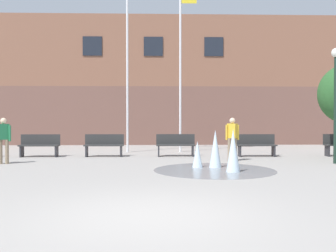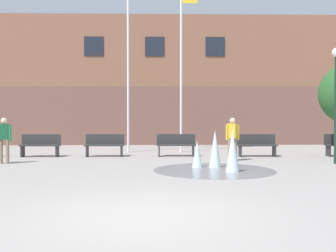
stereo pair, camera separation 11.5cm
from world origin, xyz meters
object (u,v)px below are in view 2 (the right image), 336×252
(flagpole_left, at_px, (129,55))
(lamp_post_right_lane, at_px, (336,88))
(park_bench_under_left_flagpole, at_px, (105,145))
(park_bench_center, at_px, (176,145))
(park_bench_near_trashcan, at_px, (257,145))
(adult_watching, at_px, (4,137))
(teen_by_trashcan, at_px, (233,136))
(park_bench_left_of_flagpoles, at_px, (40,145))
(flagpole_right, at_px, (182,63))

(flagpole_left, height_order, lamp_post_right_lane, flagpole_left)
(park_bench_under_left_flagpole, bearing_deg, flagpole_left, 67.02)
(park_bench_center, distance_m, park_bench_near_trashcan, 3.31)
(adult_watching, bearing_deg, park_bench_under_left_flagpole, 2.00)
(park_bench_under_left_flagpole, relative_size, teen_by_trashcan, 1.01)
(park_bench_left_of_flagpoles, xyz_separation_m, park_bench_center, (5.55, 0.05, 0.00))
(teen_by_trashcan, bearing_deg, park_bench_under_left_flagpole, 19.65)
(park_bench_left_of_flagpoles, height_order, teen_by_trashcan, teen_by_trashcan)
(teen_by_trashcan, height_order, flagpole_left, flagpole_left)
(park_bench_near_trashcan, relative_size, flagpole_left, 0.19)
(park_bench_center, height_order, park_bench_near_trashcan, same)
(park_bench_center, height_order, flagpole_left, flagpole_left)
(park_bench_center, bearing_deg, flagpole_left, 137.04)
(park_bench_under_left_flagpole, height_order, teen_by_trashcan, teen_by_trashcan)
(park_bench_under_left_flagpole, bearing_deg, park_bench_center, 0.55)
(teen_by_trashcan, relative_size, adult_watching, 1.00)
(teen_by_trashcan, distance_m, flagpole_left, 6.59)
(park_bench_near_trashcan, relative_size, lamp_post_right_lane, 0.40)
(lamp_post_right_lane, bearing_deg, teen_by_trashcan, 164.88)
(park_bench_left_of_flagpoles, distance_m, park_bench_under_left_flagpole, 2.61)
(park_bench_center, xyz_separation_m, park_bench_near_trashcan, (3.31, -0.18, 0.00))
(park_bench_under_left_flagpole, bearing_deg, flagpole_right, 31.13)
(park_bench_center, distance_m, adult_watching, 6.57)
(park_bench_left_of_flagpoles, height_order, flagpole_right, flagpole_right)
(teen_by_trashcan, xyz_separation_m, flagpole_left, (-4.10, 3.77, 3.53))
(park_bench_near_trashcan, bearing_deg, teen_by_trashcan, -128.64)
(flagpole_right, bearing_deg, park_bench_left_of_flagpoles, -161.21)
(park_bench_near_trashcan, bearing_deg, flagpole_right, 144.26)
(park_bench_center, relative_size, flagpole_right, 0.21)
(park_bench_left_of_flagpoles, relative_size, flagpole_right, 0.21)
(park_bench_near_trashcan, xyz_separation_m, flagpole_left, (-5.40, 2.13, 3.98))
(flagpole_right, bearing_deg, flagpole_left, 180.00)
(park_bench_left_of_flagpoles, relative_size, park_bench_near_trashcan, 1.00)
(park_bench_left_of_flagpoles, bearing_deg, park_bench_center, 0.54)
(park_bench_under_left_flagpole, xyz_separation_m, park_bench_center, (2.94, 0.03, 0.00))
(park_bench_left_of_flagpoles, bearing_deg, flagpole_left, 30.14)
(flagpole_left, bearing_deg, teen_by_trashcan, -42.61)
(park_bench_under_left_flagpole, relative_size, flagpole_right, 0.21)
(flagpole_right, xyz_separation_m, lamp_post_right_lane, (5.07, -4.69, -1.49))
(park_bench_center, bearing_deg, teen_by_trashcan, -42.25)
(park_bench_under_left_flagpole, relative_size, lamp_post_right_lane, 0.40)
(teen_by_trashcan, distance_m, flagpole_right, 5.19)
(park_bench_under_left_flagpole, xyz_separation_m, teen_by_trashcan, (4.94, -1.79, 0.45))
(adult_watching, relative_size, flagpole_right, 0.21)
(flagpole_left, distance_m, flagpole_right, 2.47)
(park_bench_under_left_flagpole, distance_m, adult_watching, 4.00)
(park_bench_near_trashcan, bearing_deg, flagpole_left, 158.46)
(park_bench_left_of_flagpoles, distance_m, flagpole_left, 5.64)
(park_bench_left_of_flagpoles, height_order, adult_watching, adult_watching)
(flagpole_left, distance_m, lamp_post_right_lane, 9.05)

